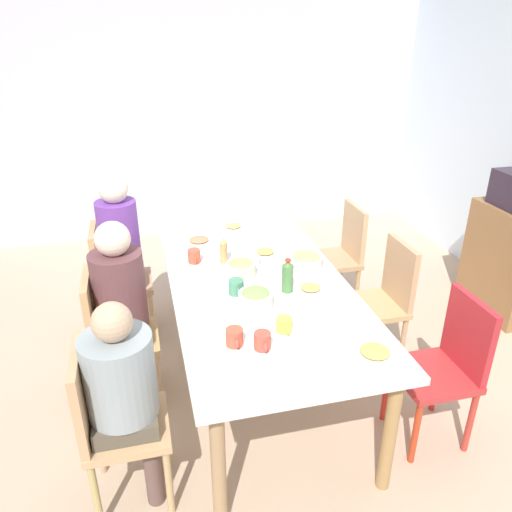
% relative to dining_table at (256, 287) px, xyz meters
% --- Properties ---
extents(ground_plane, '(6.60, 6.60, 0.00)m').
position_rel_dining_table_xyz_m(ground_plane, '(0.00, 0.00, -0.70)').
color(ground_plane, tan).
extents(wall_left, '(0.12, 5.24, 2.60)m').
position_rel_dining_table_xyz_m(wall_left, '(-2.81, 0.00, 0.60)').
color(wall_left, silver).
rests_on(wall_left, ground_plane).
extents(dining_table, '(2.28, 1.07, 0.77)m').
position_rel_dining_table_xyz_m(dining_table, '(0.00, 0.00, 0.00)').
color(dining_table, white).
rests_on(dining_table, ground_plane).
extents(chair_0, '(0.40, 0.40, 0.90)m').
position_rel_dining_table_xyz_m(chair_0, '(0.76, -0.91, -0.19)').
color(chair_0, tan).
rests_on(chair_0, ground_plane).
extents(person_0, '(0.33, 0.33, 1.14)m').
position_rel_dining_table_xyz_m(person_0, '(0.76, -0.82, -0.01)').
color(person_0, brown).
rests_on(person_0, ground_plane).
extents(chair_1, '(0.40, 0.40, 0.90)m').
position_rel_dining_table_xyz_m(chair_1, '(0.00, -0.91, -0.19)').
color(chair_1, tan).
rests_on(chair_1, ground_plane).
extents(person_1, '(0.31, 0.31, 1.23)m').
position_rel_dining_table_xyz_m(person_1, '(0.00, -0.82, 0.03)').
color(person_1, '#555043').
rests_on(person_1, ground_plane).
extents(chair_2, '(0.40, 0.40, 0.90)m').
position_rel_dining_table_xyz_m(chair_2, '(-0.76, -0.91, -0.19)').
color(chair_2, tan).
rests_on(chair_2, ground_plane).
extents(person_2, '(0.30, 0.30, 1.28)m').
position_rel_dining_table_xyz_m(person_2, '(-0.76, -0.82, 0.06)').
color(person_2, '#3F463D').
rests_on(person_2, ground_plane).
extents(chair_3, '(0.40, 0.40, 0.90)m').
position_rel_dining_table_xyz_m(chair_3, '(0.00, 0.91, -0.19)').
color(chair_3, tan).
rests_on(chair_3, ground_plane).
extents(chair_4, '(0.40, 0.40, 0.90)m').
position_rel_dining_table_xyz_m(chair_4, '(0.76, 0.91, -0.19)').
color(chair_4, '#B22C2C').
rests_on(chair_4, ground_plane).
extents(chair_5, '(0.40, 0.40, 0.90)m').
position_rel_dining_table_xyz_m(chair_5, '(-0.76, 0.91, -0.19)').
color(chair_5, tan).
rests_on(chair_5, ground_plane).
extents(plate_0, '(0.22, 0.22, 0.04)m').
position_rel_dining_table_xyz_m(plate_0, '(-0.31, 0.14, 0.08)').
color(plate_0, silver).
rests_on(plate_0, dining_table).
extents(plate_1, '(0.25, 0.25, 0.04)m').
position_rel_dining_table_xyz_m(plate_1, '(-0.62, -0.27, 0.08)').
color(plate_1, silver).
rests_on(plate_1, dining_table).
extents(plate_2, '(0.21, 0.21, 0.04)m').
position_rel_dining_table_xyz_m(plate_2, '(-0.83, 0.02, 0.08)').
color(plate_2, white).
rests_on(plate_2, dining_table).
extents(plate_3, '(0.22, 0.22, 0.04)m').
position_rel_dining_table_xyz_m(plate_3, '(0.25, 0.27, 0.08)').
color(plate_3, silver).
rests_on(plate_3, dining_table).
extents(plate_4, '(0.26, 0.26, 0.04)m').
position_rel_dining_table_xyz_m(plate_4, '(0.92, 0.36, 0.08)').
color(plate_4, silver).
rests_on(plate_4, dining_table).
extents(bowl_0, '(0.19, 0.19, 0.11)m').
position_rel_dining_table_xyz_m(bowl_0, '(-0.03, -0.09, 0.13)').
color(bowl_0, beige).
rests_on(bowl_0, dining_table).
extents(bowl_1, '(0.20, 0.20, 0.11)m').
position_rel_dining_table_xyz_m(bowl_1, '(0.35, -0.09, 0.12)').
color(bowl_1, beige).
rests_on(bowl_1, dining_table).
extents(bowl_2, '(0.23, 0.23, 0.11)m').
position_rel_dining_table_xyz_m(bowl_2, '(-0.04, 0.34, 0.12)').
color(bowl_2, beige).
rests_on(bowl_2, dining_table).
extents(cup_0, '(0.13, 0.09, 0.09)m').
position_rel_dining_table_xyz_m(cup_0, '(0.17, -0.16, 0.11)').
color(cup_0, '#4A8966').
rests_on(cup_0, dining_table).
extents(cup_1, '(0.12, 0.08, 0.09)m').
position_rel_dining_table_xyz_m(cup_1, '(0.74, -0.15, 0.11)').
color(cup_1, '#C54B38').
rests_on(cup_1, dining_table).
extents(cup_2, '(0.12, 0.08, 0.09)m').
position_rel_dining_table_xyz_m(cup_2, '(-0.31, -0.35, 0.11)').
color(cup_2, '#D35038').
rests_on(cup_2, dining_table).
extents(cup_3, '(0.12, 0.09, 0.09)m').
position_rel_dining_table_xyz_m(cup_3, '(0.67, -0.28, 0.11)').
color(cup_3, '#C85037').
rests_on(cup_3, dining_table).
extents(cup_4, '(0.12, 0.08, 0.08)m').
position_rel_dining_table_xyz_m(cup_4, '(0.61, 0.00, 0.11)').
color(cup_4, '#DFC84A').
rests_on(cup_4, dining_table).
extents(cup_5, '(0.12, 0.08, 0.08)m').
position_rel_dining_table_xyz_m(cup_5, '(-0.14, 0.02, 0.11)').
color(cup_5, white).
rests_on(cup_5, dining_table).
extents(bottle_0, '(0.07, 0.07, 0.21)m').
position_rel_dining_table_xyz_m(bottle_0, '(0.21, 0.14, 0.17)').
color(bottle_0, '#47793F').
rests_on(bottle_0, dining_table).
extents(bottle_1, '(0.05, 0.05, 0.19)m').
position_rel_dining_table_xyz_m(bottle_1, '(-0.26, -0.16, 0.16)').
color(bottle_1, tan).
rests_on(bottle_1, dining_table).
extents(side_cabinet, '(0.70, 0.44, 0.90)m').
position_rel_dining_table_xyz_m(side_cabinet, '(-0.37, 2.26, -0.25)').
color(side_cabinet, olive).
rests_on(side_cabinet, ground_plane).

